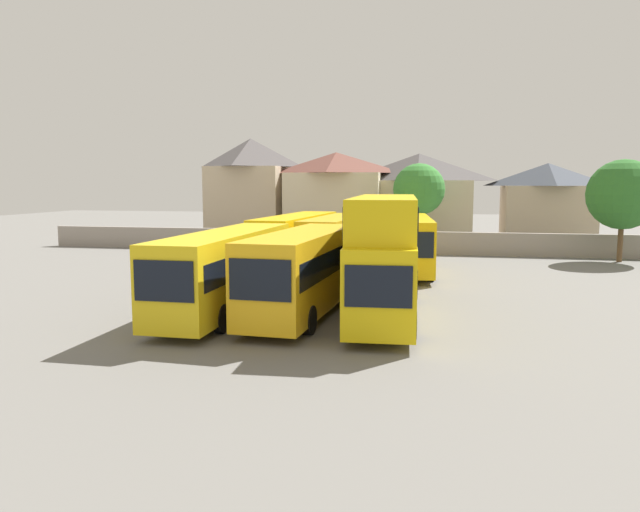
# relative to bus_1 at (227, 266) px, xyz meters

# --- Properties ---
(ground) EXTENTS (140.00, 140.00, 0.00)m
(ground) POSITION_rel_bus_1_xyz_m (3.46, 18.41, -2.00)
(ground) COLOR slate
(depot_boundary_wall) EXTENTS (56.00, 0.50, 1.80)m
(depot_boundary_wall) POSITION_rel_bus_1_xyz_m (3.46, 23.48, -1.10)
(depot_boundary_wall) COLOR gray
(depot_boundary_wall) RESTS_ON ground
(bus_1) EXTENTS (2.61, 11.96, 3.50)m
(bus_1) POSITION_rel_bus_1_xyz_m (0.00, 0.00, 0.00)
(bus_1) COLOR yellow
(bus_1) RESTS_ON ground
(bus_2) EXTENTS (3.12, 10.91, 3.54)m
(bus_2) POSITION_rel_bus_1_xyz_m (3.43, 0.13, 0.02)
(bus_2) COLOR #EDB016
(bus_2) RESTS_ON ground
(bus_3) EXTENTS (3.16, 11.39, 5.04)m
(bus_3) POSITION_rel_bus_1_xyz_m (6.83, 0.36, 0.84)
(bus_3) COLOR #E0BC0D
(bus_3) RESTS_ON ground
(bus_4) EXTENTS (3.26, 12.17, 3.50)m
(bus_4) POSITION_rel_bus_1_xyz_m (-0.23, 13.74, 0.00)
(bus_4) COLOR yellow
(bus_4) RESTS_ON ground
(bus_5) EXTENTS (3.09, 10.75, 3.45)m
(bus_5) POSITION_rel_bus_1_xyz_m (2.53, 13.34, -0.03)
(bus_5) COLOR gold
(bus_5) RESTS_ON ground
(bus_6) EXTENTS (3.34, 10.89, 3.49)m
(bus_6) POSITION_rel_bus_1_xyz_m (7.23, 13.27, -0.01)
(bus_6) COLOR #E3B30C
(bus_6) RESTS_ON ground
(house_terrace_left) EXTENTS (7.63, 8.17, 10.06)m
(house_terrace_left) POSITION_rel_bus_1_xyz_m (-9.78, 33.72, 3.13)
(house_terrace_left) COLOR #C6B293
(house_terrace_left) RESTS_ON ground
(house_terrace_centre) EXTENTS (9.26, 7.56, 8.54)m
(house_terrace_centre) POSITION_rel_bus_1_xyz_m (-0.86, 32.51, 2.35)
(house_terrace_centre) COLOR beige
(house_terrace_centre) RESTS_ON ground
(house_terrace_right) EXTENTS (10.31, 6.86, 8.39)m
(house_terrace_right) POSITION_rel_bus_1_xyz_m (6.96, 33.32, 2.28)
(house_terrace_right) COLOR #C6B293
(house_terrace_right) RESTS_ON ground
(house_terrace_far_right) EXTENTS (8.07, 6.73, 7.42)m
(house_terrace_far_right) POSITION_rel_bus_1_xyz_m (18.56, 33.47, 1.79)
(house_terrace_far_right) COLOR tan
(house_terrace_far_right) RESTS_ON ground
(tree_left_of_lot) EXTENTS (4.28, 4.28, 7.24)m
(tree_left_of_lot) POSITION_rel_bus_1_xyz_m (7.25, 25.98, 3.07)
(tree_left_of_lot) COLOR brown
(tree_left_of_lot) RESTS_ON ground
(tree_behind_wall) EXTENTS (4.97, 4.97, 7.30)m
(tree_behind_wall) POSITION_rel_bus_1_xyz_m (21.70, 21.48, 2.81)
(tree_behind_wall) COLOR brown
(tree_behind_wall) RESTS_ON ground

